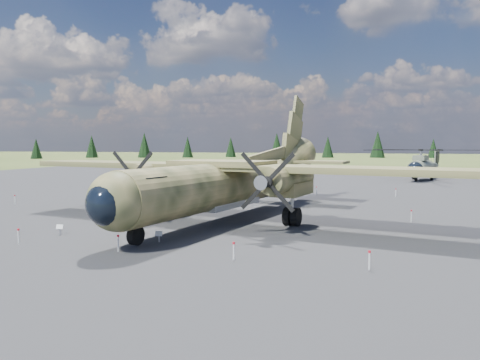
# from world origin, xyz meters

# --- Properties ---
(ground) EXTENTS (500.00, 500.00, 0.00)m
(ground) POSITION_xyz_m (0.00, 0.00, 0.00)
(ground) COLOR #59652D
(ground) RESTS_ON ground
(apron) EXTENTS (120.00, 120.00, 0.04)m
(apron) POSITION_xyz_m (0.00, 10.00, 0.00)
(apron) COLOR #58595D
(apron) RESTS_ON ground
(transport_plane) EXTENTS (31.92, 28.70, 10.53)m
(transport_plane) POSITION_xyz_m (4.20, -2.18, 3.02)
(transport_plane) COLOR #3C4223
(transport_plane) RESTS_ON ground
(helicopter_near) EXTENTS (22.67, 23.12, 4.63)m
(helicopter_near) POSITION_xyz_m (20.28, 39.84, 3.28)
(helicopter_near) COLOR slate
(helicopter_near) RESTS_ON ground
(info_placard_left) EXTENTS (0.42, 0.24, 0.62)m
(info_placard_left) POSITION_xyz_m (-3.60, -10.66, 0.41)
(info_placard_left) COLOR gray
(info_placard_left) RESTS_ON ground
(info_placard_right) EXTENTS (0.41, 0.20, 0.62)m
(info_placard_right) POSITION_xyz_m (2.93, -10.91, 0.42)
(info_placard_right) COLOR gray
(info_placard_right) RESTS_ON ground
(barrier_fence) EXTENTS (33.12, 29.62, 0.85)m
(barrier_fence) POSITION_xyz_m (-0.46, -0.08, 0.51)
(barrier_fence) COLOR silver
(barrier_fence) RESTS_ON ground
(treeline) EXTENTS (336.06, 334.70, 10.99)m
(treeline) POSITION_xyz_m (-2.28, -2.76, 4.83)
(treeline) COLOR black
(treeline) RESTS_ON ground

